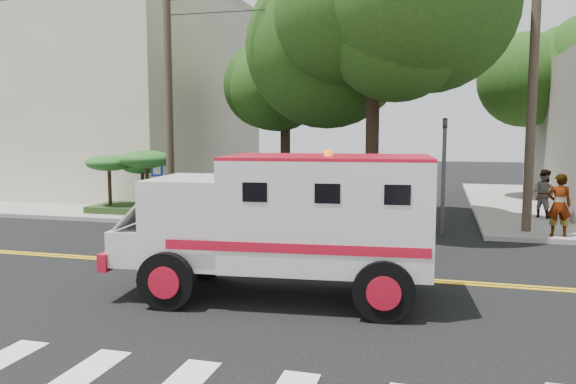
% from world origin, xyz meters
% --- Properties ---
extents(ground, '(100.00, 100.00, 0.00)m').
position_xyz_m(ground, '(0.00, 0.00, 0.00)').
color(ground, black).
rests_on(ground, ground).
extents(sidewalk_nw, '(17.00, 17.00, 0.15)m').
position_xyz_m(sidewalk_nw, '(-13.50, 13.50, 0.07)').
color(sidewalk_nw, gray).
rests_on(sidewalk_nw, ground).
extents(building_left, '(16.00, 14.00, 10.00)m').
position_xyz_m(building_left, '(-15.50, 15.00, 5.15)').
color(building_left, '#BEB49C').
rests_on(building_left, sidewalk_nw).
extents(utility_pole_left, '(0.28, 0.28, 9.00)m').
position_xyz_m(utility_pole_left, '(-5.60, 6.00, 4.50)').
color(utility_pole_left, '#382D23').
rests_on(utility_pole_left, ground).
extents(utility_pole_right, '(0.28, 0.28, 9.00)m').
position_xyz_m(utility_pole_right, '(6.30, 6.20, 4.50)').
color(utility_pole_right, '#382D23').
rests_on(utility_pole_right, ground).
extents(tree_main, '(6.08, 5.70, 9.85)m').
position_xyz_m(tree_main, '(1.94, 6.21, 7.20)').
color(tree_main, black).
rests_on(tree_main, ground).
extents(tree_left, '(4.48, 4.20, 7.70)m').
position_xyz_m(tree_left, '(-2.68, 11.79, 5.73)').
color(tree_left, black).
rests_on(tree_left, ground).
extents(tree_right, '(4.80, 4.50, 8.20)m').
position_xyz_m(tree_right, '(8.84, 15.77, 6.09)').
color(tree_right, black).
rests_on(tree_right, ground).
extents(traffic_signal, '(0.15, 0.18, 3.60)m').
position_xyz_m(traffic_signal, '(3.80, 5.60, 2.23)').
color(traffic_signal, '#3F3F42').
rests_on(traffic_signal, ground).
extents(accessibility_sign, '(0.45, 0.10, 2.02)m').
position_xyz_m(accessibility_sign, '(-6.20, 6.17, 1.37)').
color(accessibility_sign, '#3F3F42').
rests_on(accessibility_sign, ground).
extents(palm_planter, '(3.52, 2.63, 2.36)m').
position_xyz_m(palm_planter, '(-7.44, 6.62, 1.65)').
color(palm_planter, '#1E3314').
rests_on(palm_planter, sidewalk_nw).
extents(armored_truck, '(6.22, 2.91, 2.75)m').
position_xyz_m(armored_truck, '(0.90, -1.95, 1.56)').
color(armored_truck, beige).
rests_on(armored_truck, ground).
extents(pedestrian_a, '(0.67, 0.44, 1.84)m').
position_xyz_m(pedestrian_a, '(7.06, 5.50, 1.07)').
color(pedestrian_a, gray).
rests_on(pedestrian_a, sidewalk_ne).
extents(pedestrian_b, '(1.06, 1.04, 1.72)m').
position_xyz_m(pedestrian_b, '(7.26, 9.26, 1.01)').
color(pedestrian_b, gray).
rests_on(pedestrian_b, sidewalk_ne).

